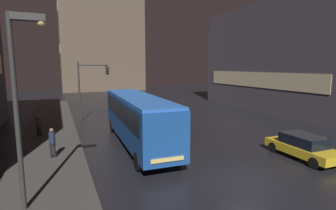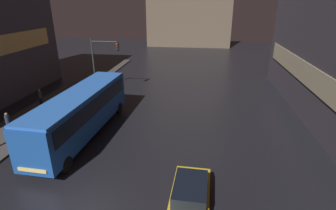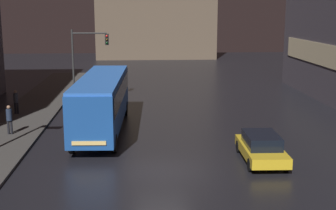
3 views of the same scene
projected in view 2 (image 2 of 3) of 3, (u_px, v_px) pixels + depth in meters
The scene contains 6 objects.
sidewalk_left at pixel (35, 117), 22.88m from camera, with size 4.00×48.00×0.15m.
bus_near at pixel (81, 109), 19.16m from camera, with size 2.97×11.83×3.45m.
car_taxi at pixel (190, 195), 12.74m from camera, with size 2.01×4.46×1.42m.
pedestrian_near at pixel (40, 96), 24.73m from camera, with size 0.42×0.42×1.71m.
pedestrian_mid at pixel (8, 122), 19.40m from camera, with size 0.37×0.37×1.76m.
traffic_light_main at pixel (102, 57), 27.68m from camera, with size 3.01×0.35×5.89m.
Camera 2 is at (5.42, -9.06, 9.54)m, focal length 28.00 mm.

